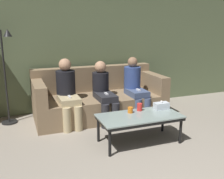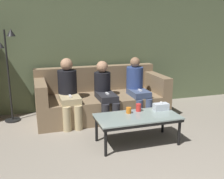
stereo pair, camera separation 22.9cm
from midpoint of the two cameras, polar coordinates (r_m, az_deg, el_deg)
wall_back at (r=5.17m, az=-2.94°, el=10.22°), size 12.00×0.06×2.60m
couch at (r=4.81m, az=-1.10°, el=-2.08°), size 2.30×0.99×0.87m
coffee_table at (r=3.69m, az=7.34°, el=-6.31°), size 1.16×0.57×0.41m
cup_near_left at (r=3.85m, az=7.49°, el=-3.93°), size 0.08×0.08×0.11m
cup_near_right at (r=3.76m, az=5.40°, el=-4.55°), size 0.07×0.07×0.09m
tissue_box at (r=3.97m, az=12.24°, el=-3.67°), size 0.22×0.12×0.13m
standing_lamp at (r=4.67m, az=-20.27°, el=4.78°), size 0.31×0.26×1.57m
seated_person_left_end at (r=4.39m, az=-7.98°, el=-0.13°), size 0.32×0.67×1.10m
seated_person_mid_left at (r=4.50m, az=-0.16°, el=-0.18°), size 0.31×0.71×1.03m
seated_person_mid_right at (r=4.74m, az=6.82°, el=0.72°), size 0.31×0.65×1.07m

